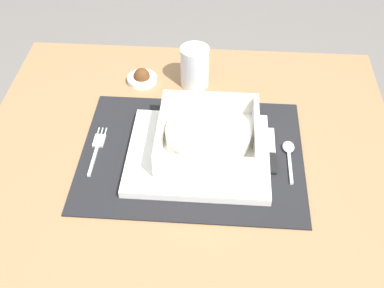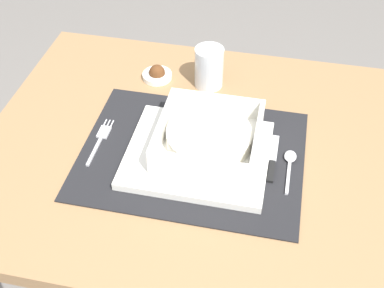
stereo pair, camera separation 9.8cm
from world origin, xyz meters
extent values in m
cube|color=#936D47|center=(0.00, 0.00, 0.71)|extent=(0.85, 0.71, 0.03)
cube|color=brown|center=(-0.37, 0.30, 0.35)|extent=(0.05, 0.05, 0.70)
cube|color=brown|center=(0.37, 0.30, 0.35)|extent=(0.05, 0.05, 0.70)
cube|color=black|center=(0.01, -0.03, 0.73)|extent=(0.44, 0.34, 0.00)
cube|color=white|center=(0.02, -0.03, 0.74)|extent=(0.27, 0.23, 0.02)
cube|color=white|center=(0.04, -0.02, 0.75)|extent=(0.19, 0.19, 0.01)
cube|color=white|center=(-0.05, -0.02, 0.78)|extent=(0.01, 0.19, 0.05)
cube|color=white|center=(0.13, -0.02, 0.78)|extent=(0.01, 0.19, 0.05)
cube|color=white|center=(0.04, -0.11, 0.78)|extent=(0.17, 0.01, 0.05)
cube|color=white|center=(0.04, 0.08, 0.78)|extent=(0.17, 0.01, 0.05)
cylinder|color=silver|center=(0.04, -0.02, 0.77)|extent=(0.17, 0.17, 0.03)
cube|color=silver|center=(-0.18, -0.06, 0.73)|extent=(0.01, 0.08, 0.00)
cube|color=silver|center=(-0.18, -0.01, 0.73)|extent=(0.02, 0.04, 0.00)
cylinder|color=silver|center=(-0.19, 0.02, 0.73)|extent=(0.00, 0.02, 0.00)
cylinder|color=silver|center=(-0.18, 0.02, 0.73)|extent=(0.00, 0.02, 0.00)
cylinder|color=silver|center=(-0.17, 0.02, 0.73)|extent=(0.00, 0.02, 0.00)
cube|color=silver|center=(0.20, -0.06, 0.73)|extent=(0.01, 0.08, 0.00)
ellipsoid|color=silver|center=(0.20, 0.00, 0.74)|extent=(0.02, 0.03, 0.01)
cube|color=black|center=(0.17, -0.05, 0.73)|extent=(0.01, 0.06, 0.01)
cube|color=silver|center=(0.17, 0.02, 0.73)|extent=(0.01, 0.07, 0.00)
cube|color=#59331E|center=(0.15, -0.05, 0.73)|extent=(0.01, 0.06, 0.01)
cube|color=silver|center=(0.15, 0.01, 0.73)|extent=(0.01, 0.07, 0.00)
cylinder|color=white|center=(0.00, 0.21, 0.78)|extent=(0.07, 0.07, 0.10)
cylinder|color=#C64C1E|center=(0.00, 0.21, 0.75)|extent=(0.05, 0.05, 0.04)
cylinder|color=white|center=(-0.12, 0.21, 0.73)|extent=(0.07, 0.07, 0.01)
sphere|color=#593319|center=(-0.12, 0.21, 0.74)|extent=(0.04, 0.04, 0.04)
camera|label=1|loc=(0.06, -0.74, 1.44)|focal=47.35mm
camera|label=2|loc=(0.16, -0.72, 1.44)|focal=47.35mm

